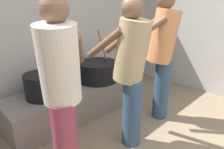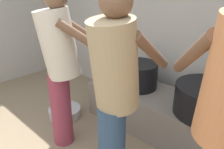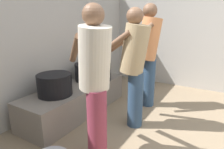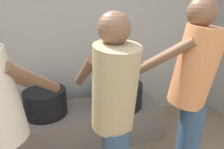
{
  "view_description": "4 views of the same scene",
  "coord_description": "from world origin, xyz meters",
  "px_view_note": "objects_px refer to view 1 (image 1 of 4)",
  "views": [
    {
      "loc": [
        -1.06,
        -0.0,
        1.43
      ],
      "look_at": [
        0.17,
        1.24,
        0.83
      ],
      "focal_mm": 31.24,
      "sensor_mm": 36.0,
      "label": 1
    },
    {
      "loc": [
        1.28,
        0.2,
        1.52
      ],
      "look_at": [
        0.33,
        1.2,
        0.96
      ],
      "focal_mm": 35.68,
      "sensor_mm": 36.0,
      "label": 2
    },
    {
      "loc": [
        -1.8,
        0.2,
        1.38
      ],
      "look_at": [
        0.37,
        1.5,
        0.66
      ],
      "focal_mm": 30.96,
      "sensor_mm": 36.0,
      "label": 3
    },
    {
      "loc": [
        0.01,
        0.05,
        1.55
      ],
      "look_at": [
        0.53,
        1.74,
        0.93
      ],
      "focal_mm": 31.23,
      "sensor_mm": 36.0,
      "label": 4
    }
  ],
  "objects_px": {
    "cooking_pot_secondary": "(44,85)",
    "cook_in_orange_shirt": "(162,50)",
    "cook_in_tan_shirt": "(130,67)",
    "cook_in_cream_shirt": "(61,85)",
    "cooking_pot_main": "(98,71)"
  },
  "relations": [
    {
      "from": "cook_in_cream_shirt",
      "to": "cook_in_tan_shirt",
      "type": "bearing_deg",
      "value": -5.46
    },
    {
      "from": "cooking_pot_secondary",
      "to": "cook_in_cream_shirt",
      "type": "xyz_separation_m",
      "value": [
        -0.24,
        -0.84,
        0.31
      ]
    },
    {
      "from": "cook_in_tan_shirt",
      "to": "cooking_pot_secondary",
      "type": "bearing_deg",
      "value": 118.54
    },
    {
      "from": "cook_in_orange_shirt",
      "to": "cook_in_cream_shirt",
      "type": "distance_m",
      "value": 1.43
    },
    {
      "from": "cooking_pot_main",
      "to": "cooking_pot_secondary",
      "type": "bearing_deg",
      "value": 178.2
    },
    {
      "from": "cook_in_orange_shirt",
      "to": "cooking_pot_main",
      "type": "bearing_deg",
      "value": 114.38
    },
    {
      "from": "cook_in_orange_shirt",
      "to": "cooking_pot_secondary",
      "type": "bearing_deg",
      "value": 144.81
    },
    {
      "from": "cook_in_tan_shirt",
      "to": "cook_in_cream_shirt",
      "type": "height_order",
      "value": "cook_in_tan_shirt"
    },
    {
      "from": "cook_in_orange_shirt",
      "to": "cook_in_tan_shirt",
      "type": "relative_size",
      "value": 1.06
    },
    {
      "from": "cooking_pot_main",
      "to": "cooking_pot_secondary",
      "type": "height_order",
      "value": "cooking_pot_main"
    },
    {
      "from": "cook_in_cream_shirt",
      "to": "cooking_pot_main",
      "type": "bearing_deg",
      "value": 37.4
    },
    {
      "from": "cook_in_tan_shirt",
      "to": "cook_in_cream_shirt",
      "type": "bearing_deg",
      "value": 174.54
    },
    {
      "from": "cooking_pot_secondary",
      "to": "cook_in_orange_shirt",
      "type": "xyz_separation_m",
      "value": [
        1.18,
        -0.83,
        0.37
      ]
    },
    {
      "from": "cooking_pot_secondary",
      "to": "cook_in_tan_shirt",
      "type": "height_order",
      "value": "cook_in_tan_shirt"
    },
    {
      "from": "cooking_pot_secondary",
      "to": "cook_in_orange_shirt",
      "type": "distance_m",
      "value": 1.49
    }
  ]
}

